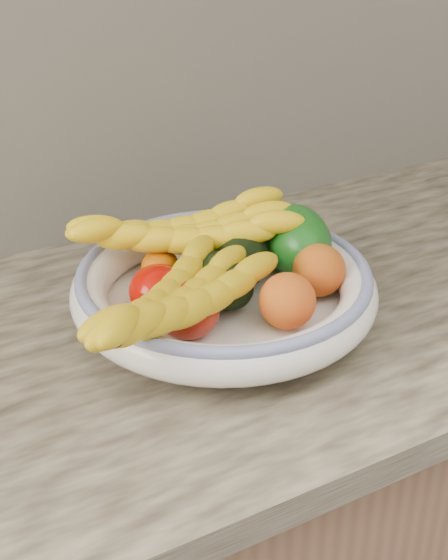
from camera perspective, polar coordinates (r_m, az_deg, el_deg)
kitchen_counter at (r=1.32m, az=-0.57°, el=-18.74°), size 2.44×0.66×1.40m
fruit_bowl at (r=0.99m, az=0.00°, el=-0.58°), size 0.39×0.39×0.08m
clementine_back_left at (r=1.04m, az=-4.68°, el=1.00°), size 0.06×0.06×0.05m
clementine_back_right at (r=1.09m, az=-1.34°, el=2.51°), size 0.06×0.06×0.05m
tomato_left at (r=0.96m, az=-4.81°, el=-0.82°), size 0.08×0.08×0.07m
tomato_near_left at (r=0.92m, az=-2.68°, el=-2.20°), size 0.09×0.09×0.07m
avocado_center at (r=0.98m, az=-0.31°, el=-0.06°), size 0.09×0.11×0.07m
avocado_right at (r=1.03m, az=1.20°, el=1.61°), size 0.13×0.14×0.08m
green_mango at (r=1.06m, az=5.25°, el=2.89°), size 0.13×0.15×0.12m
peach_front at (r=0.93m, az=4.66°, el=-1.53°), size 0.09×0.09×0.07m
peach_right at (r=1.00m, az=6.96°, el=0.72°), size 0.07×0.07×0.07m
banana_bunch_back at (r=1.03m, az=-2.92°, el=3.11°), size 0.34×0.19×0.09m
banana_bunch_front at (r=0.89m, az=-3.54°, el=-2.02°), size 0.33×0.26×0.09m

